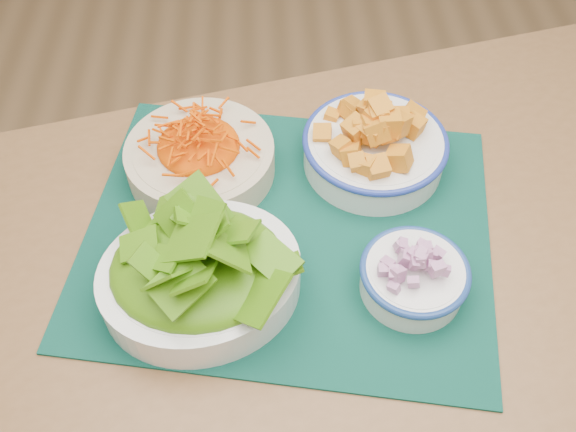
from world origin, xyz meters
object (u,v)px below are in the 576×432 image
at_px(table, 337,313).
at_px(placemat, 288,230).
at_px(lettuce_bowl, 198,266).
at_px(squash_bowl, 376,140).
at_px(onion_bowl, 415,273).
at_px(carrot_bowl, 199,152).

xyz_separation_m(table, placemat, (-0.07, 0.08, 0.10)).
bearing_deg(lettuce_bowl, squash_bowl, 27.23).
distance_m(table, squash_bowl, 0.26).
relative_size(placemat, onion_bowl, 3.45).
bearing_deg(table, squash_bowl, 58.10).
bearing_deg(table, placemat, 117.25).
height_order(table, carrot_bowl, carrot_bowl).
xyz_separation_m(table, squash_bowl, (0.07, 0.20, 0.15)).
bearing_deg(lettuce_bowl, table, -8.38).
distance_m(placemat, lettuce_bowl, 0.16).
relative_size(table, lettuce_bowl, 4.63).
relative_size(placemat, lettuce_bowl, 1.86).
bearing_deg(lettuce_bowl, placemat, 26.08).
xyz_separation_m(table, carrot_bowl, (-0.19, 0.19, 0.14)).
relative_size(table, carrot_bowl, 5.82).
bearing_deg(squash_bowl, placemat, -137.98).
relative_size(squash_bowl, lettuce_bowl, 0.87).
height_order(table, onion_bowl, onion_bowl).
bearing_deg(squash_bowl, carrot_bowl, -179.20).
xyz_separation_m(placemat, lettuce_bowl, (-0.11, -0.10, 0.06)).
distance_m(placemat, squash_bowl, 0.19).
xyz_separation_m(carrot_bowl, squash_bowl, (0.26, 0.00, 0.01)).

